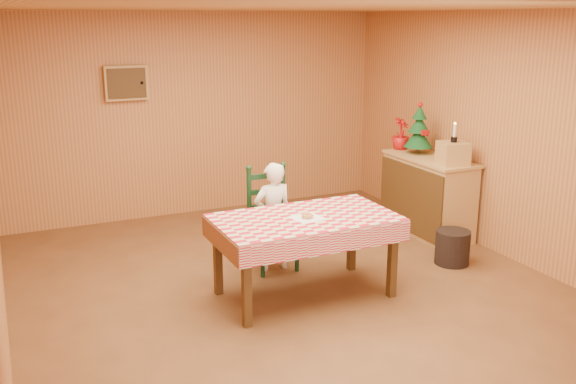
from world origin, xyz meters
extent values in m
plane|color=brown|center=(0.00, 0.00, 0.00)|extent=(6.00, 6.00, 0.00)
cube|color=#BC7944|center=(0.00, 3.00, 1.30)|extent=(5.00, 0.10, 2.60)
cube|color=#BC7944|center=(2.50, 0.00, 1.30)|extent=(0.10, 6.00, 2.60)
cube|color=#BF8C47|center=(0.00, 0.00, 2.60)|extent=(5.00, 6.00, 0.10)
cube|color=tan|center=(-0.90, 2.94, 1.75)|extent=(0.52, 0.08, 0.42)
cube|color=#4C3014|center=(-0.90, 2.90, 1.75)|extent=(0.46, 0.02, 0.36)
sphere|color=black|center=(-0.72, 2.88, 1.75)|extent=(0.04, 0.04, 0.04)
cube|color=#4C3014|center=(0.06, -0.04, 0.72)|extent=(1.60, 0.90, 0.06)
cube|color=#4C3014|center=(-0.66, -0.41, 0.34)|extent=(0.07, 0.07, 0.69)
cube|color=#4C3014|center=(0.78, -0.41, 0.34)|extent=(0.07, 0.07, 0.69)
cube|color=#4C3014|center=(-0.66, 0.33, 0.34)|extent=(0.07, 0.07, 0.69)
cube|color=#4C3014|center=(0.78, 0.33, 0.34)|extent=(0.07, 0.07, 0.69)
cube|color=red|center=(0.06, -0.04, 0.76)|extent=(1.64, 0.94, 0.02)
cube|color=red|center=(0.06, -0.51, 0.66)|extent=(1.64, 0.02, 0.18)
cube|color=red|center=(0.06, 0.43, 0.66)|extent=(1.64, 0.02, 0.18)
cube|color=#295828|center=(-0.76, -0.04, 0.66)|extent=(0.02, 0.94, 0.18)
cube|color=#295828|center=(0.88, -0.04, 0.66)|extent=(0.02, 0.94, 0.18)
cube|color=black|center=(0.06, 0.69, 0.43)|extent=(0.44, 0.40, 0.04)
cylinder|color=black|center=(-0.13, 0.52, 0.21)|extent=(0.04, 0.04, 0.41)
cylinder|color=black|center=(0.25, 0.52, 0.21)|extent=(0.04, 0.04, 0.41)
cylinder|color=black|center=(-0.13, 0.86, 0.21)|extent=(0.04, 0.04, 0.41)
cylinder|color=black|center=(0.25, 0.86, 0.21)|extent=(0.04, 0.04, 0.41)
cylinder|color=black|center=(-0.13, 0.86, 0.75)|extent=(0.05, 0.05, 0.60)
sphere|color=black|center=(-0.13, 0.86, 1.05)|extent=(0.06, 0.06, 0.06)
cylinder|color=black|center=(0.25, 0.86, 0.75)|extent=(0.05, 0.05, 0.60)
sphere|color=black|center=(0.25, 0.86, 1.05)|extent=(0.06, 0.06, 0.06)
cube|color=black|center=(0.06, 0.86, 0.63)|extent=(0.38, 0.03, 0.05)
cube|color=black|center=(0.06, 0.86, 0.79)|extent=(0.38, 0.03, 0.05)
cube|color=black|center=(0.06, 0.86, 0.95)|extent=(0.38, 0.03, 0.05)
imported|color=white|center=(0.06, 0.69, 0.56)|extent=(0.41, 0.27, 1.12)
cube|color=white|center=(0.06, -0.09, 0.77)|extent=(0.30, 0.30, 0.00)
torus|color=#BE8044|center=(0.06, -0.09, 0.79)|extent=(0.14, 0.14, 0.04)
cube|color=tan|center=(2.21, 0.97, 0.45)|extent=(0.50, 1.20, 0.90)
cube|color=tan|center=(2.21, 0.97, 0.92)|extent=(0.54, 1.24, 0.03)
cube|color=#4C3014|center=(1.95, 0.97, 0.45)|extent=(0.02, 1.20, 0.80)
cube|color=tan|center=(2.21, 0.57, 1.06)|extent=(0.36, 0.36, 0.25)
cylinder|color=#4C3014|center=(2.21, 1.22, 0.97)|extent=(0.04, 0.04, 0.08)
cone|color=#0D3D1A|center=(2.21, 1.22, 1.13)|extent=(0.34, 0.34, 0.24)
cone|color=#0D3D1A|center=(2.21, 1.22, 1.29)|extent=(0.26, 0.26, 0.20)
cone|color=#0D3D1A|center=(2.21, 1.22, 1.43)|extent=(0.18, 0.18, 0.16)
sphere|color=#B01110|center=(2.21, 1.22, 1.52)|extent=(0.06, 0.06, 0.06)
cube|color=#B01110|center=(2.19, 1.07, 1.21)|extent=(0.10, 0.02, 0.06)
sphere|color=#B01110|center=(2.29, 1.16, 1.16)|extent=(0.04, 0.04, 0.04)
sphere|color=#B01110|center=(2.14, 1.27, 1.23)|extent=(0.04, 0.04, 0.04)
sphere|color=#B01110|center=(2.25, 1.31, 1.33)|extent=(0.04, 0.04, 0.04)
imported|color=#B01110|center=(2.16, 1.52, 1.13)|extent=(0.29, 0.29, 0.39)
cylinder|color=black|center=(2.21, 0.57, 1.21)|extent=(0.07, 0.07, 0.06)
cylinder|color=white|center=(2.21, 0.57, 1.31)|extent=(0.03, 0.03, 0.14)
sphere|color=orange|center=(2.21, 0.57, 1.39)|extent=(0.02, 0.02, 0.02)
cylinder|color=black|center=(1.83, 0.02, 0.18)|extent=(0.43, 0.43, 0.36)
camera|label=1|loc=(-2.42, -5.02, 2.52)|focal=40.00mm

